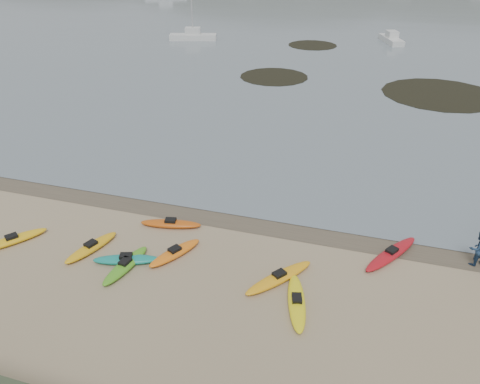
% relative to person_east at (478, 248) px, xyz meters
% --- Properties ---
extents(ground, '(600.00, 600.00, 0.00)m').
position_rel_person_east_xyz_m(ground, '(-11.51, 0.80, -0.87)').
color(ground, tan).
rests_on(ground, ground).
extents(wet_sand, '(60.00, 60.00, 0.00)m').
position_rel_person_east_xyz_m(wet_sand, '(-11.51, 0.50, -0.87)').
color(wet_sand, brown).
rests_on(wet_sand, ground).
extents(kayaks, '(20.43, 8.18, 0.34)m').
position_rel_person_east_xyz_m(kayaks, '(-12.61, -3.56, -0.70)').
color(kayaks, '#55AD22').
rests_on(kayaks, ground).
extents(person_east, '(1.06, 0.99, 1.75)m').
position_rel_person_east_xyz_m(person_east, '(0.00, 0.00, 0.00)').
color(person_east, navy).
rests_on(person_east, ground).
extents(kelp_mats, '(25.32, 26.75, 0.04)m').
position_rel_person_east_xyz_m(kelp_mats, '(-6.82, 30.89, -0.85)').
color(kelp_mats, black).
rests_on(kelp_mats, water).
extents(moored_boats, '(104.06, 83.30, 1.38)m').
position_rel_person_east_xyz_m(moored_boats, '(-14.33, 82.67, -0.28)').
color(moored_boats, silver).
rests_on(moored_boats, ground).
extents(far_hills, '(550.00, 135.00, 80.00)m').
position_rel_person_east_xyz_m(far_hills, '(27.87, 194.77, -16.80)').
color(far_hills, '#384235').
rests_on(far_hills, ground).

